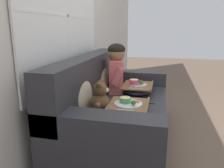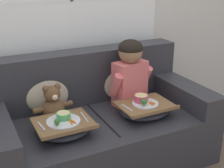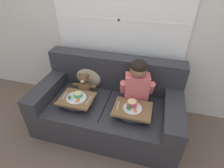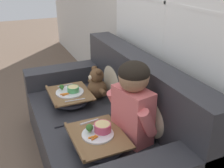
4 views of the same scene
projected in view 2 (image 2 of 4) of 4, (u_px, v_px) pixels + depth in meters
name	position (u px, v px, depth m)	size (l,w,h in m)	color
ground_plane	(100.00, 161.00, 2.72)	(14.00, 14.00, 0.00)	brown
wall_back_with_window	(70.00, 1.00, 2.76)	(8.00, 0.08, 2.60)	beige
couch	(96.00, 125.00, 2.66)	(1.84, 0.96, 0.91)	#2D2D33
throw_pillow_behind_child	(121.00, 78.00, 2.88)	(0.40, 0.19, 0.41)	#C1B293
throw_pillow_behind_teddy	(46.00, 91.00, 2.59)	(0.39, 0.19, 0.41)	#C1B293
child_figure	(130.00, 70.00, 2.69)	(0.44, 0.24, 0.59)	#DB6666
teddy_bear	(53.00, 105.00, 2.47)	(0.33, 0.23, 0.30)	brown
lap_tray_child	(145.00, 109.00, 2.57)	(0.44, 0.35, 0.17)	#2D2D38
lap_tray_teddy	(64.00, 127.00, 2.28)	(0.42, 0.35, 0.16)	#2D2D38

